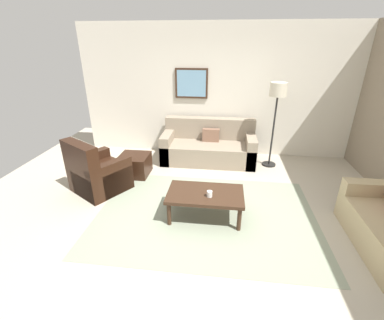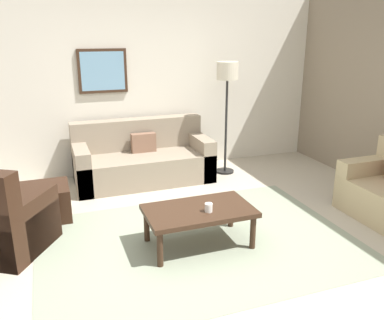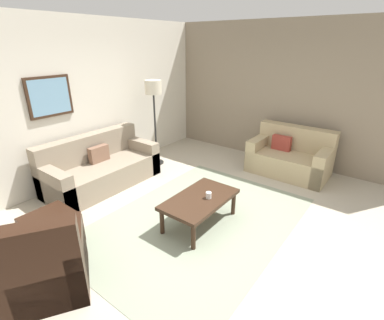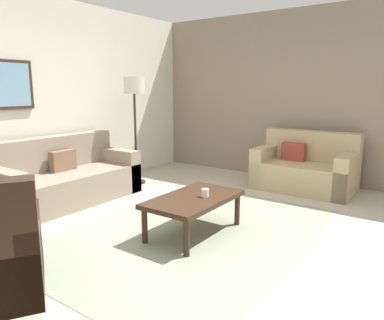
{
  "view_description": "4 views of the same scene",
  "coord_description": "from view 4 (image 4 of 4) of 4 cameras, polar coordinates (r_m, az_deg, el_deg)",
  "views": [
    {
      "loc": [
        0.21,
        -3.35,
        2.4
      ],
      "look_at": [
        -0.24,
        0.25,
        0.78
      ],
      "focal_mm": 24.84,
      "sensor_mm": 36.0,
      "label": 1
    },
    {
      "loc": [
        -1.36,
        -3.56,
        2.13
      ],
      "look_at": [
        0.06,
        0.35,
        0.81
      ],
      "focal_mm": 37.77,
      "sensor_mm": 36.0,
      "label": 2
    },
    {
      "loc": [
        -2.77,
        -2.02,
        2.38
      ],
      "look_at": [
        0.22,
        0.26,
        0.82
      ],
      "focal_mm": 26.63,
      "sensor_mm": 36.0,
      "label": 3
    },
    {
      "loc": [
        -3.05,
        -2.17,
        1.54
      ],
      "look_at": [
        0.15,
        0.09,
        0.76
      ],
      "focal_mm": 34.22,
      "sensor_mm": 36.0,
      "label": 4
    }
  ],
  "objects": [
    {
      "name": "couch_loveseat",
      "position": [
        5.92,
        17.32,
        -1.42
      ],
      "size": [
        0.85,
        1.45,
        0.88
      ],
      "color": "tan",
      "rests_on": "ground_plane"
    },
    {
      "name": "cup",
      "position": [
        3.87,
        2.06,
        -5.14
      ],
      "size": [
        0.08,
        0.08,
        0.09
      ],
      "primitive_type": "cylinder",
      "color": "white",
      "rests_on": "coffee_table"
    },
    {
      "name": "rear_partition",
      "position": [
        5.67,
        -22.43,
        8.93
      ],
      "size": [
        6.0,
        0.12,
        2.8
      ],
      "primitive_type": "cube",
      "color": "silver",
      "rests_on": "ground_plane"
    },
    {
      "name": "framed_artwork",
      "position": [
        5.32,
        -26.98,
        10.43
      ],
      "size": [
        0.71,
        0.04,
        0.63
      ],
      "color": "#382316"
    },
    {
      "name": "lamp_standing",
      "position": [
        5.92,
        -8.98,
        9.78
      ],
      "size": [
        0.32,
        0.32,
        1.71
      ],
      "color": "black",
      "rests_on": "ground_plane"
    },
    {
      "name": "stone_feature_panel",
      "position": [
        6.43,
        15.72,
        9.52
      ],
      "size": [
        0.12,
        5.2,
        2.8
      ],
      "primitive_type": "cube",
      "color": "gray",
      "rests_on": "ground_plane"
    },
    {
      "name": "ground_plane",
      "position": [
        4.05,
        -0.18,
        -11.17
      ],
      "size": [
        8.0,
        8.0,
        0.0
      ],
      "primitive_type": "plane",
      "color": "#B2A893"
    },
    {
      "name": "area_rug",
      "position": [
        4.05,
        -0.18,
        -11.12
      ],
      "size": [
        3.27,
        2.31,
        0.01
      ],
      "primitive_type": "cube",
      "color": "gray",
      "rests_on": "ground_plane"
    },
    {
      "name": "couch_main",
      "position": [
        5.34,
        -19.54,
        -2.93
      ],
      "size": [
        1.97,
        0.9,
        0.88
      ],
      "color": "gray",
      "rests_on": "ground_plane"
    },
    {
      "name": "coffee_table",
      "position": [
        3.9,
        0.28,
        -6.47
      ],
      "size": [
        1.1,
        0.64,
        0.41
      ],
      "color": "#382316",
      "rests_on": "ground_plane"
    }
  ]
}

